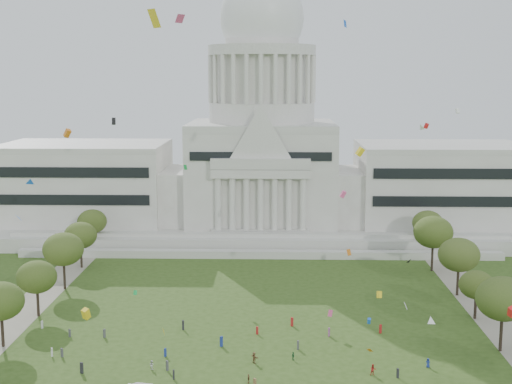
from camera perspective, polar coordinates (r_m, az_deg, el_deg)
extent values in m
cube|color=#B7B5AB|center=(223.91, 0.46, -2.67)|extent=(160.00, 60.00, 4.00)
cube|color=#B7B5AB|center=(192.00, 0.29, -5.00)|extent=(130.00, 3.00, 2.00)
cube|color=#B7B5AB|center=(199.41, 0.34, -4.02)|extent=(140.00, 3.00, 5.00)
cube|color=beige|center=(228.28, -13.48, 0.62)|extent=(50.00, 34.00, 22.00)
cube|color=beige|center=(226.41, 14.52, 0.51)|extent=(50.00, 34.00, 22.00)
cube|color=beige|center=(221.22, -6.56, -0.24)|extent=(12.00, 26.00, 16.00)
cube|color=beige|center=(220.28, 7.49, -0.30)|extent=(12.00, 26.00, 16.00)
cube|color=beige|center=(220.16, 0.46, 1.35)|extent=(44.00, 38.00, 28.00)
cube|color=beige|center=(199.92, 0.36, 1.47)|extent=(28.00, 3.00, 2.40)
cube|color=black|center=(211.61, -14.68, 0.45)|extent=(46.00, 0.40, 11.00)
cube|color=black|center=(209.59, 15.59, 0.33)|extent=(46.00, 0.40, 11.00)
cylinder|color=beige|center=(218.34, 0.47, 6.40)|extent=(32.00, 32.00, 6.00)
cylinder|color=beige|center=(218.06, 0.47, 9.03)|extent=(28.00, 28.00, 14.00)
cylinder|color=#B7B5AB|center=(218.19, 0.48, 11.26)|extent=(32.40, 32.40, 3.00)
cylinder|color=beige|center=(218.45, 0.48, 12.70)|extent=(22.00, 22.00, 8.00)
ellipsoid|color=silver|center=(218.73, 0.48, 13.75)|extent=(25.00, 25.00, 26.20)
cube|color=gray|center=(151.62, -18.89, -9.83)|extent=(8.00, 160.00, 0.04)
cube|color=gray|center=(149.15, 18.92, -10.15)|extent=(8.00, 160.00, 0.04)
cylinder|color=black|center=(138.54, -19.62, -10.51)|extent=(0.56, 0.56, 5.47)
ellipsoid|color=#354F16|center=(136.74, -19.75, -8.22)|extent=(8.42, 8.42, 6.89)
cylinder|color=black|center=(135.74, 19.01, -10.72)|extent=(0.56, 0.56, 6.20)
ellipsoid|color=#374C1B|center=(133.69, 19.16, -8.07)|extent=(9.55, 9.55, 7.82)
cylinder|color=black|center=(153.02, -17.04, -8.53)|extent=(0.56, 0.56, 5.27)
ellipsoid|color=#344B16|center=(151.45, -17.15, -6.51)|extent=(8.12, 8.12, 6.65)
cylinder|color=black|center=(151.50, 17.14, -8.85)|extent=(0.56, 0.56, 4.56)
ellipsoid|color=#374817|center=(150.10, 17.23, -7.10)|extent=(7.01, 7.01, 5.74)
cylinder|color=black|center=(169.79, -15.08, -6.54)|extent=(0.56, 0.56, 6.03)
ellipsoid|color=#3D511B|center=(168.19, -15.17, -4.44)|extent=(9.29, 9.29, 7.60)
cylinder|color=black|center=(165.73, 15.83, -6.97)|extent=(0.56, 0.56, 5.97)
ellipsoid|color=#40501F|center=(164.11, 15.93, -4.85)|extent=(9.19, 9.19, 7.52)
cylinder|color=black|center=(187.43, -13.80, -5.09)|extent=(0.56, 0.56, 5.41)
ellipsoid|color=#3A4C19|center=(186.11, -13.87, -3.38)|extent=(8.33, 8.33, 6.81)
cylinder|color=black|center=(184.29, 13.91, -5.19)|extent=(0.56, 0.56, 6.37)
ellipsoid|color=#374C16|center=(182.75, 13.99, -3.14)|extent=(9.82, 9.82, 8.03)
cylinder|color=black|center=(204.87, -12.92, -3.85)|extent=(0.56, 0.56, 5.32)
ellipsoid|color=#344714|center=(203.69, -12.98, -2.31)|extent=(8.19, 8.19, 6.70)
cylinder|color=black|center=(201.93, 13.51, -4.04)|extent=(0.56, 0.56, 5.47)
ellipsoid|color=#3E501D|center=(200.70, 13.57, -2.43)|extent=(8.42, 8.42, 6.89)
imported|color=navy|center=(126.14, 13.60, -13.14)|extent=(0.93, 0.84, 1.59)
imported|color=#B21E1E|center=(121.30, 9.35, -13.86)|extent=(1.00, 0.72, 1.89)
imported|color=olive|center=(117.15, -0.60, -14.69)|extent=(0.66, 0.97, 1.52)
imported|color=olive|center=(124.41, -0.15, -13.10)|extent=(1.74, 1.84, 1.96)
imported|color=silver|center=(123.20, -8.34, -13.53)|extent=(0.91, 0.84, 1.60)
imported|color=#33723F|center=(125.82, 2.99, -12.97)|extent=(0.77, 0.99, 1.49)
cube|color=olive|center=(115.03, -0.10, -15.09)|extent=(0.53, 0.54, 1.77)
cube|color=#B21E1E|center=(139.75, 9.93, -10.74)|extent=(0.52, 0.51, 1.70)
cube|color=silver|center=(131.98, -16.01, -12.22)|extent=(0.42, 0.49, 1.58)
cube|color=#4C4C51|center=(138.54, -12.04, -11.00)|extent=(0.48, 0.51, 1.65)
cube|color=#26262B|center=(140.11, -5.85, -10.55)|extent=(0.47, 0.58, 1.90)
cube|color=#4C4C51|center=(140.43, -14.68, -10.85)|extent=(0.47, 0.43, 1.49)
cube|color=#26262B|center=(119.20, -6.61, -14.30)|extent=(0.36, 0.47, 1.58)
cube|color=#B21E1E|center=(141.55, 2.90, -10.33)|extent=(0.55, 0.48, 1.76)
cube|color=#994C8C|center=(136.88, 5.86, -11.09)|extent=(0.37, 0.49, 1.64)
cube|color=#26262B|center=(121.06, 11.27, -14.03)|extent=(0.40, 0.49, 1.61)
cube|color=navy|center=(131.54, -2.79, -11.85)|extent=(0.56, 0.59, 1.90)
cube|color=navy|center=(128.11, -7.27, -12.61)|extent=(0.41, 0.47, 1.51)
cube|color=#4C4C51|center=(130.29, 3.38, -12.13)|extent=(0.38, 0.50, 1.66)
cube|color=#B21E1E|center=(137.21, 0.09, -11.02)|extent=(0.46, 0.46, 1.51)
cube|color=#4C4C51|center=(122.43, -7.12, -13.62)|extent=(0.50, 0.53, 1.71)
cube|color=#26262B|center=(123.84, -13.78, -13.51)|extent=(0.59, 0.51, 1.88)
cube|color=#4C4C51|center=(131.32, -15.26, -12.30)|extent=(0.49, 0.46, 1.59)
cube|color=silver|center=(146.16, -16.75, -10.13)|extent=(0.35, 0.46, 1.56)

